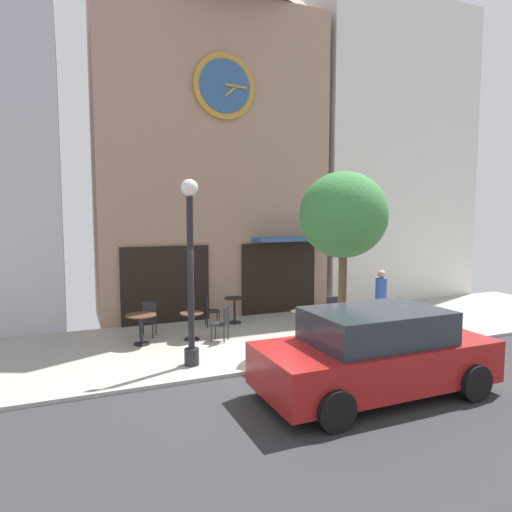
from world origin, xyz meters
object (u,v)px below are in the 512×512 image
object	(u,v)px
cafe_table_leftmost	(303,320)
cafe_chair_near_lamp	(334,310)
cafe_chair_facing_wall	(223,321)
cafe_table_center_left	(235,306)
street_tree	(344,216)
cafe_table_rightmost	(141,323)
cafe_table_center_right	(192,322)
street_lamp	(191,272)
cafe_chair_right_end	(209,308)
cafe_chair_facing_street	(376,322)
parked_car_red	(375,353)
pedestrian_blue	(381,299)
cafe_chair_corner	(149,316)
cafe_table_center	(350,315)

from	to	relation	value
cafe_table_leftmost	cafe_chair_near_lamp	xyz separation A→B (m)	(1.29, 0.53, 0.04)
cafe_chair_facing_wall	cafe_chair_near_lamp	bearing A→B (deg)	-1.11
cafe_table_center_left	cafe_table_leftmost	bearing A→B (deg)	-64.73
street_tree	cafe_chair_near_lamp	distance (m)	3.21
cafe_table_rightmost	cafe_table_center_right	bearing A→B (deg)	-3.22
street_tree	cafe_table_leftmost	xyz separation A→B (m)	(-0.48, 1.05, -2.71)
street_lamp	cafe_chair_right_end	xyz separation A→B (m)	(1.33, 3.04, -1.49)
cafe_table_rightmost	cafe_table_leftmost	distance (m)	4.12
cafe_table_center_left	cafe_chair_facing_street	size ratio (longest dim) A/B	0.86
cafe_chair_facing_street	parked_car_red	bearing A→B (deg)	-128.24
cafe_table_leftmost	street_lamp	bearing A→B (deg)	-164.69
parked_car_red	pedestrian_blue	bearing A→B (deg)	50.35
street_lamp	cafe_table_center_left	size ratio (longest dim) A/B	5.15
cafe_table_rightmost	cafe_chair_facing_street	world-z (taller)	cafe_chair_facing_street
cafe_table_rightmost	parked_car_red	bearing A→B (deg)	-54.55
cafe_chair_facing_street	pedestrian_blue	xyz separation A→B (m)	(1.05, 1.13, 0.33)
pedestrian_blue	parked_car_red	world-z (taller)	pedestrian_blue
street_lamp	cafe_table_leftmost	world-z (taller)	street_lamp
street_lamp	cafe_table_leftmost	xyz separation A→B (m)	(3.21, 0.88, -1.53)
pedestrian_blue	cafe_table_leftmost	bearing A→B (deg)	-178.89
cafe_table_center_right	cafe_chair_facing_street	world-z (taller)	cafe_chair_facing_street
cafe_chair_right_end	cafe_chair_corner	distance (m)	1.82
parked_car_red	cafe_chair_right_end	bearing A→B (deg)	102.59
cafe_table_center_right	cafe_chair_corner	size ratio (longest dim) A/B	0.80
pedestrian_blue	parked_car_red	size ratio (longest dim) A/B	0.39
cafe_chair_facing_wall	cafe_chair_facing_street	xyz separation A→B (m)	(3.50, -1.68, 0.00)
cafe_chair_right_end	cafe_chair_facing_wall	world-z (taller)	same
street_tree	cafe_chair_facing_wall	bearing A→B (deg)	146.61
cafe_chair_right_end	cafe_chair_near_lamp	xyz separation A→B (m)	(3.18, -1.64, 0.00)
cafe_table_center	cafe_chair_corner	xyz separation A→B (m)	(-4.94, 2.11, -0.04)
cafe_table_center	parked_car_red	bearing A→B (deg)	-118.25
cafe_chair_right_end	cafe_chair_corner	size ratio (longest dim) A/B	1.00
cafe_chair_near_lamp	pedestrian_blue	xyz separation A→B (m)	(1.24, -0.48, 0.33)
parked_car_red	street_lamp	bearing A→B (deg)	133.10
street_tree	parked_car_red	distance (m)	3.75
cafe_table_center	cafe_chair_facing_street	size ratio (longest dim) A/B	0.86
street_lamp	cafe_chair_facing_wall	world-z (taller)	street_lamp
street_tree	pedestrian_blue	world-z (taller)	street_tree
cafe_table_leftmost	cafe_chair_facing_wall	size ratio (longest dim) A/B	0.80
cafe_table_center	cafe_chair_corner	size ratio (longest dim) A/B	0.86
cafe_table_center_right	pedestrian_blue	distance (m)	5.34
cafe_chair_corner	parked_car_red	world-z (taller)	parked_car_red
cafe_table_rightmost	parked_car_red	size ratio (longest dim) A/B	0.18
cafe_chair_facing_street	cafe_table_center_left	bearing A→B (deg)	127.33
street_tree	cafe_table_rightmost	world-z (taller)	street_tree
cafe_table_rightmost	cafe_chair_facing_wall	world-z (taller)	cafe_chair_facing_wall
street_lamp	pedestrian_blue	size ratio (longest dim) A/B	2.38
cafe_table_center	parked_car_red	distance (m)	3.88
cafe_chair_right_end	cafe_chair_corner	world-z (taller)	same
cafe_chair_facing_wall	pedestrian_blue	xyz separation A→B (m)	(4.54, -0.54, 0.33)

